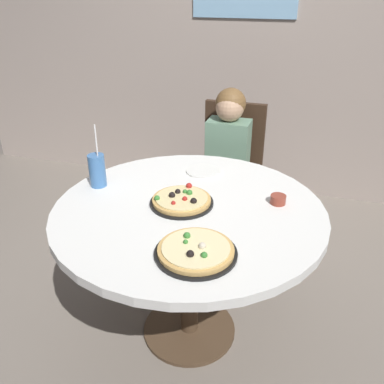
{
  "coord_description": "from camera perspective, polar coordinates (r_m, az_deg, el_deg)",
  "views": [
    {
      "loc": [
        0.46,
        -1.49,
        1.64
      ],
      "look_at": [
        0.0,
        0.05,
        0.8
      ],
      "focal_mm": 37.84,
      "sensor_mm": 36.0,
      "label": 1
    }
  ],
  "objects": [
    {
      "name": "pizza_cheese",
      "position": [
        1.49,
        0.54,
        -8.29
      ],
      "size": [
        0.31,
        0.31,
        0.05
      ],
      "color": "black",
      "rests_on": "dining_table"
    },
    {
      "name": "diner_child",
      "position": [
        2.58,
        4.52,
        0.91
      ],
      "size": [
        0.26,
        0.41,
        1.08
      ],
      "color": "#3F4766",
      "rests_on": "ground_plane"
    },
    {
      "name": "soda_cup",
      "position": [
        2.0,
        -13.21,
        2.99
      ],
      "size": [
        0.08,
        0.08,
        0.31
      ],
      "color": "#3F72B2",
      "rests_on": "dining_table"
    },
    {
      "name": "wall_with_window",
      "position": [
        3.36,
        9.48,
        24.07
      ],
      "size": [
        5.2,
        0.14,
        2.9
      ],
      "color": "#A8998E",
      "rests_on": "ground_plane"
    },
    {
      "name": "plate_small",
      "position": [
        2.12,
        1.61,
        2.97
      ],
      "size": [
        0.18,
        0.18,
        0.01
      ],
      "primitive_type": "cylinder",
      "color": "white",
      "rests_on": "dining_table"
    },
    {
      "name": "sauce_bowl",
      "position": [
        1.86,
        12.03,
        -1.03
      ],
      "size": [
        0.07,
        0.07,
        0.04
      ],
      "primitive_type": "cylinder",
      "color": "brown",
      "rests_on": "dining_table"
    },
    {
      "name": "chair_wooden",
      "position": [
        2.72,
        5.46,
        3.43
      ],
      "size": [
        0.41,
        0.41,
        0.95
      ],
      "color": "#382619",
      "rests_on": "ground_plane"
    },
    {
      "name": "pizza_veggie",
      "position": [
        1.81,
        -1.47,
        -1.2
      ],
      "size": [
        0.29,
        0.29,
        0.05
      ],
      "color": "black",
      "rests_on": "dining_table"
    },
    {
      "name": "ground_plane",
      "position": [
        2.26,
        -0.38,
        -18.84
      ],
      "size": [
        8.0,
        8.0,
        0.0
      ],
      "primitive_type": "plane",
      "color": "slate"
    },
    {
      "name": "dining_table",
      "position": [
        1.85,
        -0.44,
        -4.76
      ],
      "size": [
        1.21,
        1.21,
        0.75
      ],
      "color": "white",
      "rests_on": "ground_plane"
    }
  ]
}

